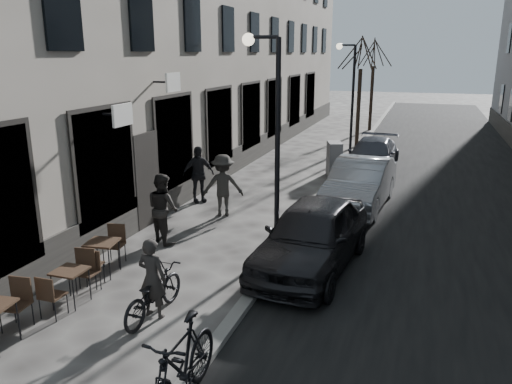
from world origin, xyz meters
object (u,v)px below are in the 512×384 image
Objects in this scene: pedestrian_far at (198,174)px; car_mid at (360,184)px; bicycle at (153,293)px; car_far at (372,156)px; pedestrian_near at (163,208)px; tree_far at (374,53)px; moped at (181,367)px; streetlamp_far at (349,88)px; bistro_set_b at (71,283)px; pedestrian_mid at (223,185)px; utility_cabinet at (334,159)px; streetlamp_near at (270,122)px; bistro_set_c at (103,254)px; tree_near at (361,53)px; car_near at (312,236)px.

pedestrian_far is 5.12m from car_mid.
car_far is (2.51, 13.09, 0.19)m from bicycle.
pedestrian_near reaches higher than bicycle.
tree_far reaches higher than moped.
streetlamp_far reaches higher than pedestrian_near.
bistro_set_b is 9.25m from car_mid.
streetlamp_far is at bearing -123.46° from pedestrian_mid.
car_mid is at bearing 84.17° from moped.
car_far is at bearing 25.98° from utility_cabinet.
streetlamp_far is 9.63m from pedestrian_far.
tree_far reaches higher than car_far.
pedestrian_near is (-2.81, -21.25, -3.77)m from tree_far.
bistro_set_b is at bearing 6.64° from bicycle.
streetlamp_far is 2.77× the size of pedestrian_mid.
moped is at bearing -109.84° from pedestrian_far.
pedestrian_near reaches higher than car_mid.
streetlamp_far is 4.61m from utility_cabinet.
tree_far is at bearing 91.08° from moped.
pedestrian_mid is at bearing -102.30° from streetlamp_far.
moped is at bearing -84.76° from streetlamp_near.
streetlamp_far is 3.75× the size of utility_cabinet.
utility_cabinet is at bearing -132.95° from car_far.
pedestrian_far is (-1.30, 1.05, -0.01)m from pedestrian_mid.
bistro_set_b is at bearing -113.80° from car_mid.
moped is (-1.05, -10.09, -0.13)m from car_mid.
pedestrian_mid reaches higher than car_far.
tree_far is 4.06× the size of bistro_set_b.
bistro_set_c is 4.83m from moped.
streetlamp_near is 21.05m from tree_far.
car_far is at bearing 96.20° from car_mid.
car_mid is at bearing -104.57° from bicycle.
tree_near reaches higher than car_far.
streetlamp_far is 0.89× the size of tree_far.
tree_near is at bearing 71.30° from utility_cabinet.
tree_near is 1.25× the size of car_far.
tree_far is 22.00m from car_near.
tree_far is 12.31m from car_far.
utility_cabinet is 8.85m from pedestrian_near.
car_near is at bearing -102.15° from utility_cabinet.
streetlamp_near reaches higher than pedestrian_near.
pedestrian_mid is at bearing -129.91° from utility_cabinet.
car_mid is at bearing -104.11° from pedestrian_near.
tree_near is 2.75× the size of moped.
bistro_set_b is 1.73m from bicycle.
moped is at bearing -91.91° from car_near.
streetlamp_near is 2.88× the size of bicycle.
utility_cabinet is 0.77× the size of bicycle.
utility_cabinet is at bearing 102.30° from car_near.
moped is (0.45, -26.69, -4.04)m from tree_far.
streetlamp_far reaches higher than bistro_set_b.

